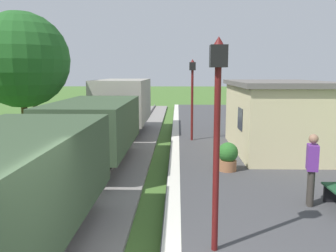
{
  "coord_description": "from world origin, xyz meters",
  "views": [
    {
      "loc": [
        0.5,
        -4.13,
        3.37
      ],
      "look_at": [
        0.18,
        7.5,
        1.59
      ],
      "focal_mm": 37.79,
      "sensor_mm": 36.0,
      "label": 1
    }
  ],
  "objects_px": {
    "potted_planter": "(228,156)",
    "lamp_post_far": "(192,85)",
    "bench_down_platform": "(251,124)",
    "person_waiting": "(312,167)",
    "station_hut": "(276,116)",
    "lamp_post_near": "(217,107)",
    "tree_field_left": "(32,58)",
    "tree_trackside_far": "(21,60)",
    "freight_train": "(98,124)"
  },
  "relations": [
    {
      "from": "lamp_post_far",
      "to": "tree_trackside_far",
      "type": "height_order",
      "value": "tree_trackside_far"
    },
    {
      "from": "station_hut",
      "to": "potted_planter",
      "type": "distance_m",
      "value": 3.84
    },
    {
      "from": "potted_planter",
      "to": "lamp_post_far",
      "type": "bearing_deg",
      "value": 100.42
    },
    {
      "from": "potted_planter",
      "to": "lamp_post_near",
      "type": "height_order",
      "value": "lamp_post_near"
    },
    {
      "from": "potted_planter",
      "to": "tree_field_left",
      "type": "distance_m",
      "value": 15.31
    },
    {
      "from": "freight_train",
      "to": "lamp_post_far",
      "type": "bearing_deg",
      "value": 43.92
    },
    {
      "from": "tree_trackside_far",
      "to": "station_hut",
      "type": "bearing_deg",
      "value": -10.64
    },
    {
      "from": "person_waiting",
      "to": "tree_field_left",
      "type": "xyz_separation_m",
      "value": [
        -12.0,
        13.54,
        3.03
      ]
    },
    {
      "from": "station_hut",
      "to": "lamp_post_near",
      "type": "height_order",
      "value": "lamp_post_near"
    },
    {
      "from": "tree_field_left",
      "to": "tree_trackside_far",
      "type": "bearing_deg",
      "value": -72.35
    },
    {
      "from": "bench_down_platform",
      "to": "lamp_post_far",
      "type": "xyz_separation_m",
      "value": [
        -3.14,
        -2.07,
        2.08
      ]
    },
    {
      "from": "lamp_post_near",
      "to": "lamp_post_far",
      "type": "relative_size",
      "value": 1.0
    },
    {
      "from": "person_waiting",
      "to": "tree_field_left",
      "type": "relative_size",
      "value": 0.27
    },
    {
      "from": "station_hut",
      "to": "bench_down_platform",
      "type": "height_order",
      "value": "station_hut"
    },
    {
      "from": "potted_planter",
      "to": "lamp_post_far",
      "type": "height_order",
      "value": "lamp_post_far"
    },
    {
      "from": "person_waiting",
      "to": "potted_planter",
      "type": "xyz_separation_m",
      "value": [
        -1.53,
        2.93,
        -0.46
      ]
    },
    {
      "from": "station_hut",
      "to": "lamp_post_far",
      "type": "relative_size",
      "value": 1.57
    },
    {
      "from": "station_hut",
      "to": "potted_planter",
      "type": "height_order",
      "value": "station_hut"
    },
    {
      "from": "bench_down_platform",
      "to": "potted_planter",
      "type": "bearing_deg",
      "value": -106.99
    },
    {
      "from": "freight_train",
      "to": "lamp_post_far",
      "type": "relative_size",
      "value": 5.24
    },
    {
      "from": "bench_down_platform",
      "to": "lamp_post_near",
      "type": "bearing_deg",
      "value": -104.31
    },
    {
      "from": "lamp_post_near",
      "to": "lamp_post_far",
      "type": "xyz_separation_m",
      "value": [
        0.0,
        10.25,
        0.0
      ]
    },
    {
      "from": "freight_train",
      "to": "tree_field_left",
      "type": "relative_size",
      "value": 3.09
    },
    {
      "from": "lamp_post_far",
      "to": "tree_trackside_far",
      "type": "xyz_separation_m",
      "value": [
        -7.73,
        -0.13,
        1.1
      ]
    },
    {
      "from": "freight_train",
      "to": "lamp_post_near",
      "type": "distance_m",
      "value": 7.8
    },
    {
      "from": "person_waiting",
      "to": "potted_planter",
      "type": "relative_size",
      "value": 1.87
    },
    {
      "from": "tree_trackside_far",
      "to": "person_waiting",
      "type": "bearing_deg",
      "value": -37.8
    },
    {
      "from": "station_hut",
      "to": "lamp_post_far",
      "type": "height_order",
      "value": "lamp_post_far"
    },
    {
      "from": "station_hut",
      "to": "potted_planter",
      "type": "relative_size",
      "value": 6.33
    },
    {
      "from": "bench_down_platform",
      "to": "tree_trackside_far",
      "type": "bearing_deg",
      "value": -168.52
    },
    {
      "from": "tree_trackside_far",
      "to": "bench_down_platform",
      "type": "bearing_deg",
      "value": 11.48
    },
    {
      "from": "lamp_post_near",
      "to": "tree_field_left",
      "type": "bearing_deg",
      "value": 121.17
    },
    {
      "from": "freight_train",
      "to": "person_waiting",
      "type": "distance_m",
      "value": 7.61
    },
    {
      "from": "station_hut",
      "to": "tree_field_left",
      "type": "height_order",
      "value": "tree_field_left"
    },
    {
      "from": "person_waiting",
      "to": "potted_planter",
      "type": "distance_m",
      "value": 3.34
    },
    {
      "from": "person_waiting",
      "to": "lamp_post_near",
      "type": "bearing_deg",
      "value": 54.98
    },
    {
      "from": "station_hut",
      "to": "tree_trackside_far",
      "type": "bearing_deg",
      "value": 169.36
    },
    {
      "from": "lamp_post_far",
      "to": "bench_down_platform",
      "type": "bearing_deg",
      "value": 33.42
    },
    {
      "from": "bench_down_platform",
      "to": "tree_field_left",
      "type": "xyz_separation_m",
      "value": [
        -12.66,
        3.41,
        3.49
      ]
    },
    {
      "from": "person_waiting",
      "to": "lamp_post_far",
      "type": "bearing_deg",
      "value": -59.49
    },
    {
      "from": "bench_down_platform",
      "to": "person_waiting",
      "type": "bearing_deg",
      "value": -93.76
    },
    {
      "from": "freight_train",
      "to": "potted_planter",
      "type": "bearing_deg",
      "value": -20.58
    },
    {
      "from": "lamp_post_near",
      "to": "tree_trackside_far",
      "type": "relative_size",
      "value": 0.61
    },
    {
      "from": "station_hut",
      "to": "tree_trackside_far",
      "type": "distance_m",
      "value": 11.38
    },
    {
      "from": "freight_train",
      "to": "tree_trackside_far",
      "type": "height_order",
      "value": "tree_trackside_far"
    },
    {
      "from": "lamp_post_near",
      "to": "tree_field_left",
      "type": "distance_m",
      "value": 18.45
    },
    {
      "from": "bench_down_platform",
      "to": "station_hut",
      "type": "bearing_deg",
      "value": -88.78
    },
    {
      "from": "lamp_post_near",
      "to": "tree_field_left",
      "type": "height_order",
      "value": "tree_field_left"
    },
    {
      "from": "freight_train",
      "to": "lamp_post_far",
      "type": "xyz_separation_m",
      "value": [
        3.57,
        3.43,
        1.3
      ]
    },
    {
      "from": "freight_train",
      "to": "person_waiting",
      "type": "bearing_deg",
      "value": -37.39
    }
  ]
}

